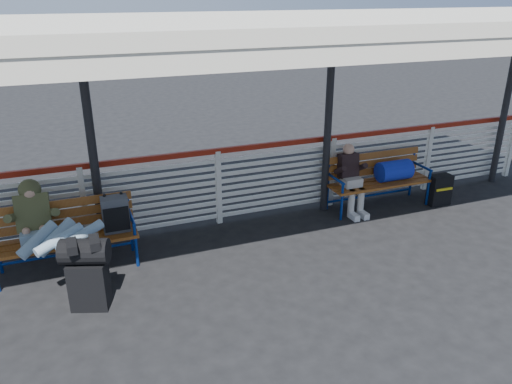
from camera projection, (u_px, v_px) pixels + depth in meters
name	position (u px, v px, depth m)	size (l,w,h in m)	color
ground	(264.00, 282.00, 6.37)	(60.00, 60.00, 0.00)	black
fence	(218.00, 184.00, 7.76)	(12.08, 0.08, 1.24)	silver
canopy	(238.00, 28.00, 5.97)	(12.60, 3.60, 3.16)	silver
luggage_stack	(87.00, 271.00, 5.70)	(0.60, 0.46, 0.89)	black
bench_left	(83.00, 224.00, 6.55)	(1.80, 0.56, 0.95)	#8D581B
bench_right	(386.00, 173.00, 8.42)	(1.80, 0.56, 0.92)	#8D581B
traveler_man	(51.00, 232.00, 6.08)	(0.93, 1.64, 0.77)	#97B4CB
companion_person	(351.00, 178.00, 8.18)	(0.32, 0.66, 1.15)	beige
suitcase_side	(439.00, 190.00, 8.59)	(0.39, 0.24, 0.53)	black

